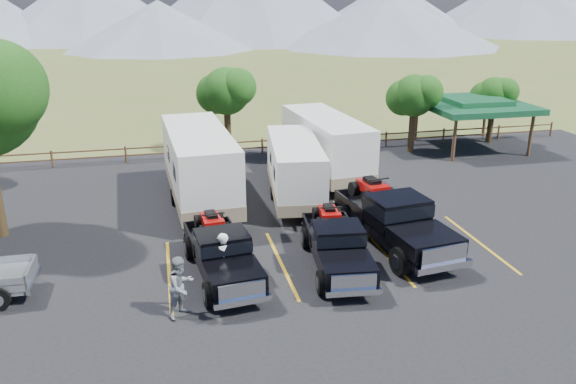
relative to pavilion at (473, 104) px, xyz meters
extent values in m
plane|color=#4E5D27|center=(-13.00, -17.00, -2.79)|extent=(320.00, 320.00, 0.00)
cube|color=black|center=(-13.00, -14.00, -2.77)|extent=(44.00, 34.00, 0.04)
cube|color=#C39116|center=(-19.00, -13.00, -2.74)|extent=(0.12, 5.50, 0.01)
cube|color=#C39116|center=(-15.00, -13.00, -2.74)|extent=(0.12, 5.50, 0.01)
cube|color=#C39116|center=(-11.00, -13.00, -2.74)|extent=(0.12, 5.50, 0.01)
cube|color=#C39116|center=(-7.00, -13.00, -2.74)|extent=(0.12, 5.50, 0.01)
cylinder|color=black|center=(-4.00, 0.00, -1.39)|extent=(0.39, 0.39, 2.80)
sphere|color=#1F4C13|center=(-4.00, 0.00, 0.71)|extent=(2.52, 2.52, 2.52)
sphere|color=#1F4C13|center=(-3.46, -0.45, 0.98)|extent=(1.98, 1.98, 1.98)
sphere|color=#1F4C13|center=(-4.50, 0.40, 0.53)|extent=(2.16, 2.16, 2.16)
cylinder|color=black|center=(2.00, 1.00, -1.53)|extent=(0.38, 0.38, 2.52)
sphere|color=#1F4C13|center=(2.00, 1.00, 0.36)|extent=(2.24, 2.24, 2.24)
sphere|color=#1F4C13|center=(2.48, 0.60, 0.60)|extent=(1.76, 1.76, 1.76)
sphere|color=#1F4C13|center=(1.55, 1.35, 0.20)|extent=(1.92, 1.92, 1.92)
cylinder|color=black|center=(-15.00, 2.00, -1.25)|extent=(0.41, 0.41, 3.08)
sphere|color=#1F4C13|center=(-15.00, 2.00, 1.06)|extent=(2.80, 2.80, 2.80)
sphere|color=#1F4C13|center=(-14.40, 1.50, 1.36)|extent=(2.20, 2.20, 2.20)
sphere|color=#1F4C13|center=(-15.56, 2.44, 0.86)|extent=(2.40, 2.40, 2.40)
cylinder|color=brown|center=(-25.00, 1.50, -2.29)|extent=(0.12, 0.12, 1.00)
cylinder|color=brown|center=(-21.00, 1.50, -2.29)|extent=(0.12, 0.12, 1.00)
cylinder|color=brown|center=(-17.00, 1.50, -2.29)|extent=(0.12, 0.12, 1.00)
cylinder|color=brown|center=(-13.00, 1.50, -2.29)|extent=(0.12, 0.12, 1.00)
cylinder|color=brown|center=(-9.00, 1.50, -2.29)|extent=(0.12, 0.12, 1.00)
cylinder|color=brown|center=(-5.00, 1.50, -2.29)|extent=(0.12, 0.12, 1.00)
cylinder|color=brown|center=(-1.00, 1.50, -2.29)|extent=(0.12, 0.12, 1.00)
cylinder|color=brown|center=(3.00, 1.50, -2.29)|extent=(0.12, 0.12, 1.00)
cylinder|color=brown|center=(7.00, 1.50, -2.29)|extent=(0.12, 0.12, 1.00)
cube|color=brown|center=(-11.00, 1.50, -2.34)|extent=(36.00, 0.06, 0.08)
cube|color=brown|center=(-11.00, 1.50, -1.94)|extent=(36.00, 0.06, 0.08)
cylinder|color=brown|center=(-2.50, -2.50, -1.49)|extent=(0.20, 0.20, 2.60)
cylinder|color=brown|center=(-2.50, 2.50, -1.49)|extent=(0.20, 0.20, 2.60)
cylinder|color=brown|center=(2.50, -2.50, -1.49)|extent=(0.20, 0.20, 2.60)
cylinder|color=brown|center=(2.50, 2.50, -1.49)|extent=(0.20, 0.20, 2.60)
cube|color=#175230|center=(0.00, 0.00, -0.04)|extent=(6.20, 6.20, 0.35)
cube|color=#175230|center=(0.00, 0.00, 0.26)|extent=(3.50, 3.50, 0.35)
cone|color=slate|center=(-31.00, 95.00, 4.21)|extent=(44.00, 44.00, 14.00)
cone|color=slate|center=(35.00, 97.00, 3.21)|extent=(40.00, 40.00, 12.00)
cone|color=slate|center=(-18.00, 70.00, 1.21)|extent=(32.00, 32.00, 8.00)
cone|color=slate|center=(22.00, 67.00, 1.71)|extent=(40.00, 40.00, 9.00)
cube|color=black|center=(-17.18, -13.49, -2.17)|extent=(2.23, 5.35, 0.33)
cube|color=black|center=(-16.99, -15.23, -1.84)|extent=(1.92, 1.82, 0.46)
cube|color=black|center=(-17.16, -13.60, -1.52)|extent=(1.86, 1.60, 0.91)
cube|color=black|center=(-17.16, -13.60, -1.38)|extent=(1.90, 1.66, 0.41)
cube|color=black|center=(-17.35, -11.85, -1.92)|extent=(1.98, 2.36, 0.50)
cube|color=silver|center=(-16.89, -16.15, -1.88)|extent=(1.46, 0.23, 0.50)
cube|color=silver|center=(-16.88, -16.21, -2.23)|extent=(1.79, 0.36, 0.20)
cube|color=silver|center=(-17.47, -10.77, -2.23)|extent=(1.79, 0.34, 0.20)
cylinder|color=black|center=(-17.83, -15.37, -2.34)|extent=(0.36, 0.85, 0.82)
cylinder|color=black|center=(-16.13, -15.19, -2.34)|extent=(0.36, 0.85, 0.82)
cylinder|color=black|center=(-18.22, -11.78, -2.34)|extent=(0.36, 0.85, 0.82)
cylinder|color=black|center=(-16.52, -11.60, -2.34)|extent=(0.36, 0.85, 0.82)
cube|color=#930A08|center=(-17.35, -11.85, -1.31)|extent=(0.76, 1.25, 0.32)
cube|color=black|center=(-17.35, -11.85, -1.08)|extent=(0.44, 0.72, 0.16)
cube|color=#930A08|center=(-17.30, -12.35, -1.22)|extent=(0.76, 0.40, 0.20)
cylinder|color=black|center=(-17.31, -12.26, -0.90)|extent=(0.82, 0.14, 0.05)
cylinder|color=black|center=(-17.71, -12.40, -1.49)|extent=(0.29, 0.53, 0.51)
cylinder|color=black|center=(-16.89, -12.31, -1.49)|extent=(0.29, 0.53, 0.51)
cylinder|color=black|center=(-17.81, -11.40, -1.49)|extent=(0.29, 0.53, 0.51)
cylinder|color=black|center=(-17.00, -11.31, -1.49)|extent=(0.29, 0.53, 0.51)
cube|color=black|center=(-13.13, -13.74, -2.18)|extent=(2.21, 5.29, 0.32)
cube|color=black|center=(-13.32, -15.46, -1.85)|extent=(1.90, 1.80, 0.45)
cube|color=black|center=(-13.15, -13.84, -1.53)|extent=(1.84, 1.58, 0.90)
cube|color=black|center=(-13.15, -13.84, -1.40)|extent=(1.88, 1.64, 0.41)
cube|color=black|center=(-12.96, -12.12, -1.93)|extent=(1.96, 2.34, 0.50)
cube|color=silver|center=(-13.43, -16.37, -1.89)|extent=(1.44, 0.23, 0.50)
cube|color=silver|center=(-13.43, -16.42, -2.23)|extent=(1.77, 0.36, 0.20)
cube|color=silver|center=(-12.84, -11.05, -2.23)|extent=(1.77, 0.34, 0.20)
cylinder|color=black|center=(-14.17, -15.42, -2.34)|extent=(0.36, 0.84, 0.81)
cylinder|color=black|center=(-12.49, -15.60, -2.34)|extent=(0.36, 0.84, 0.81)
cylinder|color=black|center=(-13.78, -11.87, -2.34)|extent=(0.36, 0.84, 0.81)
cylinder|color=black|center=(-12.10, -12.05, -2.34)|extent=(0.36, 0.84, 0.81)
cube|color=#930A08|center=(-12.96, -12.12, -1.32)|extent=(0.76, 1.23, 0.32)
cube|color=black|center=(-12.96, -12.12, -1.10)|extent=(0.43, 0.71, 0.16)
cube|color=#930A08|center=(-13.01, -12.62, -1.23)|extent=(0.75, 0.39, 0.20)
cylinder|color=black|center=(-13.00, -12.53, -0.92)|extent=(0.81, 0.14, 0.05)
cylinder|color=black|center=(-13.41, -12.57, -1.50)|extent=(0.29, 0.53, 0.50)
cylinder|color=black|center=(-12.61, -12.66, -1.50)|extent=(0.29, 0.53, 0.50)
cylinder|color=black|center=(-13.30, -11.59, -1.50)|extent=(0.29, 0.53, 0.50)
cylinder|color=black|center=(-12.50, -11.67, -1.50)|extent=(0.29, 0.53, 0.50)
cube|color=black|center=(-10.38, -12.41, -2.06)|extent=(2.76, 6.46, 0.40)
cube|color=black|center=(-10.12, -14.51, -1.65)|extent=(2.33, 2.22, 0.55)
cube|color=black|center=(-10.36, -12.55, -1.27)|extent=(2.26, 1.95, 1.10)
cube|color=black|center=(-10.36, -12.55, -1.10)|extent=(2.31, 2.02, 0.49)
cube|color=black|center=(-10.62, -10.45, -1.75)|extent=(2.41, 2.87, 0.60)
cube|color=silver|center=(-9.99, -15.62, -1.70)|extent=(1.75, 0.30, 0.60)
cube|color=silver|center=(-9.98, -15.68, -2.12)|extent=(2.16, 0.46, 0.24)
cube|color=silver|center=(-10.78, -9.14, -2.12)|extent=(2.16, 0.44, 0.24)
cylinder|color=black|center=(-11.14, -14.70, -2.25)|extent=(0.45, 1.02, 0.99)
cylinder|color=black|center=(-9.09, -14.45, -2.25)|extent=(0.45, 1.02, 0.99)
cylinder|color=black|center=(-11.67, -10.38, -2.25)|extent=(0.45, 1.02, 0.99)
cylinder|color=black|center=(-9.62, -10.13, -2.25)|extent=(0.45, 1.02, 0.99)
cube|color=#930A08|center=(-10.62, -10.45, -1.01)|extent=(0.94, 1.51, 0.38)
cube|color=black|center=(-10.62, -10.45, -0.74)|extent=(0.54, 0.87, 0.20)
cube|color=#930A08|center=(-10.55, -11.05, -0.90)|extent=(0.92, 0.49, 0.24)
cylinder|color=black|center=(-10.56, -10.94, -0.52)|extent=(0.99, 0.19, 0.07)
cylinder|color=black|center=(-11.04, -11.11, -1.23)|extent=(0.36, 0.65, 0.61)
cylinder|color=black|center=(-10.06, -10.99, -1.23)|extent=(0.36, 0.65, 0.61)
cylinder|color=black|center=(-11.18, -9.91, -1.23)|extent=(0.36, 0.65, 0.61)
cylinder|color=black|center=(-10.20, -9.79, -1.23)|extent=(0.36, 0.65, 0.61)
cube|color=white|center=(-17.32, -6.27, -0.71)|extent=(3.03, 8.16, 2.89)
cube|color=gray|center=(-17.32, -6.27, -1.84)|extent=(3.05, 8.21, 0.64)
cube|color=black|center=(-18.51, -8.35, -0.42)|extent=(0.08, 0.96, 0.64)
cube|color=black|center=(-15.91, -8.20, -0.42)|extent=(0.08, 0.96, 0.64)
cylinder|color=black|center=(-18.55, -6.02, -2.37)|extent=(0.31, 0.76, 0.75)
cylinder|color=black|center=(-16.14, -5.88, -2.37)|extent=(0.31, 0.76, 0.75)
cube|color=black|center=(-17.04, -11.24, -2.21)|extent=(0.24, 1.93, 0.11)
cube|color=white|center=(-12.98, -6.76, -1.06)|extent=(2.97, 6.87, 2.39)
cube|color=gray|center=(-12.98, -6.76, -1.99)|extent=(2.99, 6.90, 0.53)
cube|color=black|center=(-14.26, -8.27, -0.82)|extent=(0.12, 0.79, 0.53)
cube|color=black|center=(-12.13, -8.54, -0.82)|extent=(0.12, 0.79, 0.53)
cylinder|color=black|center=(-13.94, -6.36, -2.44)|extent=(0.30, 0.64, 0.62)
cylinder|color=black|center=(-11.96, -6.62, -2.44)|extent=(0.30, 0.64, 0.62)
cube|color=black|center=(-13.52, -10.84, -2.30)|extent=(0.31, 1.60, 0.09)
cube|color=white|center=(-10.55, -3.63, -0.85)|extent=(3.07, 7.67, 2.69)
cube|color=gray|center=(-10.55, -3.63, -1.90)|extent=(3.10, 7.71, 0.60)
cube|color=black|center=(-11.59, -5.60, -0.58)|extent=(0.10, 0.90, 0.60)
cube|color=black|center=(-9.18, -5.38, -0.58)|extent=(0.10, 0.90, 0.60)
cylinder|color=black|center=(-11.70, -3.43, -2.40)|extent=(0.31, 0.72, 0.70)
cylinder|color=black|center=(-9.46, -3.22, -2.40)|extent=(0.31, 0.72, 0.70)
cube|color=black|center=(-10.13, -8.24, -2.25)|extent=(0.28, 1.80, 0.10)
cube|color=silver|center=(-23.30, -13.30, -2.24)|extent=(0.16, 1.75, 0.20)
cylinder|color=black|center=(-24.20, -12.45, -2.35)|extent=(0.81, 0.28, 0.80)
imported|color=white|center=(-17.23, -14.21, -1.77)|extent=(0.79, 0.61, 1.95)
imported|color=slate|center=(-18.66, -15.68, -1.78)|extent=(1.20, 1.17, 1.94)
camera|label=1|loc=(-18.87, -30.92, 6.60)|focal=35.00mm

